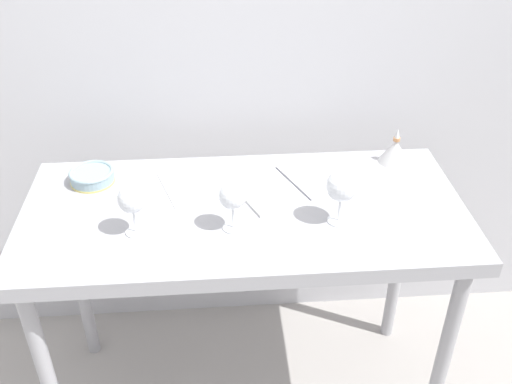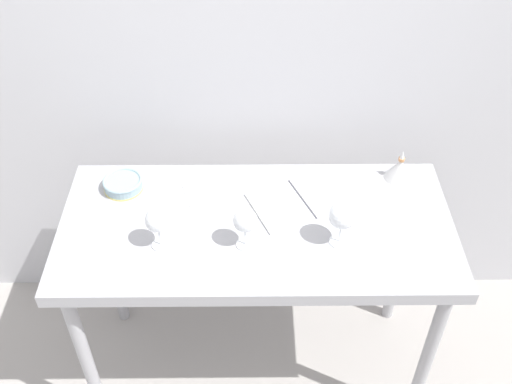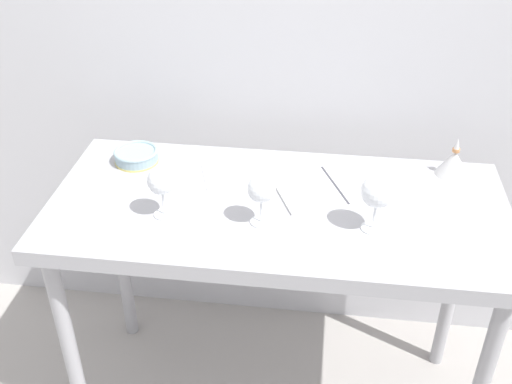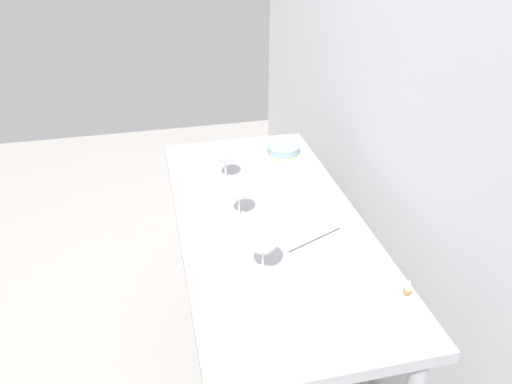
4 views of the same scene
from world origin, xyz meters
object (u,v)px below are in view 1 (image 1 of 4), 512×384
object	(u,v)px
tasting_bowl	(92,176)
decanter_funnel	(395,151)
wine_glass_near_right	(342,187)
wine_glass_near_left	(132,201)
tasting_sheet_upper	(192,184)
open_notebook	(293,184)
wine_glass_near_center	(233,197)

from	to	relation	value
tasting_bowl	decanter_funnel	size ratio (longest dim) A/B	1.12
wine_glass_near_right	decanter_funnel	size ratio (longest dim) A/B	1.33
wine_glass_near_left	decanter_funnel	size ratio (longest dim) A/B	1.21
tasting_sheet_upper	open_notebook	bearing A→B (deg)	-23.67
wine_glass_near_left	open_notebook	bearing A→B (deg)	23.73
open_notebook	tasting_sheet_upper	bearing A→B (deg)	151.06
open_notebook	wine_glass_near_right	bearing A→B (deg)	-84.85
wine_glass_near_center	tasting_sheet_upper	world-z (taller)	wine_glass_near_center
open_notebook	decanter_funnel	xyz separation A→B (m)	(0.38, 0.13, 0.04)
open_notebook	tasting_sheet_upper	size ratio (longest dim) A/B	1.81
wine_glass_near_left	tasting_sheet_upper	distance (m)	0.32
wine_glass_near_right	tasting_bowl	bearing A→B (deg)	160.17
tasting_bowl	wine_glass_near_left	bearing A→B (deg)	-59.54
tasting_bowl	decanter_funnel	bearing A→B (deg)	2.98
tasting_sheet_upper	wine_glass_near_left	bearing A→B (deg)	-141.20
wine_glass_near_right	wine_glass_near_left	bearing A→B (deg)	-179.05
wine_glass_near_right	tasting_bowl	distance (m)	0.84
wine_glass_near_left	wine_glass_near_center	world-z (taller)	wine_glass_near_left
wine_glass_near_left	wine_glass_near_right	world-z (taller)	wine_glass_near_right
wine_glass_near_left	wine_glass_near_right	xyz separation A→B (m)	(0.61, 0.01, 0.01)
wine_glass_near_left	tasting_sheet_upper	size ratio (longest dim) A/B	0.68
wine_glass_near_left	open_notebook	size ratio (longest dim) A/B	0.38
wine_glass_near_center	decanter_funnel	size ratio (longest dim) A/B	1.20
wine_glass_near_left	tasting_bowl	bearing A→B (deg)	120.46
wine_glass_near_left	open_notebook	world-z (taller)	wine_glass_near_left
wine_glass_near_left	decanter_funnel	xyz separation A→B (m)	(0.87, 0.35, -0.07)
open_notebook	tasting_sheet_upper	xyz separation A→B (m)	(-0.33, 0.03, -0.00)
tasting_bowl	wine_glass_near_center	bearing A→B (deg)	-32.42
wine_glass_near_right	tasting_sheet_upper	bearing A→B (deg)	151.74
wine_glass_near_center	tasting_bowl	bearing A→B (deg)	147.58
wine_glass_near_center	tasting_sheet_upper	distance (m)	0.30
wine_glass_near_left	tasting_bowl	size ratio (longest dim) A/B	1.08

